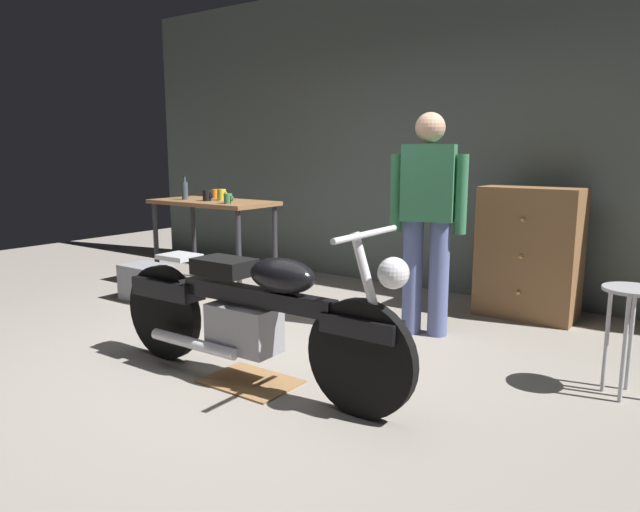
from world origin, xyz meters
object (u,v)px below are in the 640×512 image
(motorcycle, at_px, (252,312))
(mug_yellow_tall, at_px, (222,195))
(wooden_dresser, at_px, (529,253))
(mug_orange_travel, at_px, (215,194))
(mug_green_speckled, at_px, (228,199))
(bottle, at_px, (185,190))
(shop_stool, at_px, (631,312))
(storage_bin, at_px, (146,283))
(person_standing, at_px, (427,214))
(mug_black_matte, at_px, (207,195))

(motorcycle, xyz_separation_m, mug_yellow_tall, (-1.96, 1.73, 0.51))
(wooden_dresser, height_order, mug_orange_travel, wooden_dresser)
(wooden_dresser, xyz_separation_m, mug_green_speckled, (-2.54, -0.96, 0.40))
(motorcycle, bearing_deg, wooden_dresser, 69.38)
(wooden_dresser, relative_size, mug_orange_travel, 9.99)
(bottle, bearing_deg, motorcycle, -34.00)
(shop_stool, xyz_separation_m, storage_bin, (-4.04, -0.20, -0.33))
(motorcycle, relative_size, person_standing, 1.31)
(mug_yellow_tall, height_order, mug_orange_travel, mug_yellow_tall)
(storage_bin, distance_m, mug_orange_travel, 1.24)
(person_standing, distance_m, wooden_dresser, 1.13)
(shop_stool, bearing_deg, mug_black_matte, 172.97)
(wooden_dresser, bearing_deg, motorcycle, -109.97)
(motorcycle, relative_size, shop_stool, 3.42)
(person_standing, bearing_deg, wooden_dresser, -133.80)
(storage_bin, xyz_separation_m, bottle, (-0.16, 0.66, 0.83))
(person_standing, xyz_separation_m, shop_stool, (1.45, -0.39, -0.43))
(mug_orange_travel, bearing_deg, storage_bin, -88.15)
(storage_bin, height_order, bottle, bottle)
(motorcycle, bearing_deg, bottle, 145.34)
(wooden_dresser, distance_m, mug_orange_travel, 3.18)
(storage_bin, bearing_deg, mug_black_matte, 77.80)
(shop_stool, distance_m, mug_yellow_tall, 3.90)
(storage_bin, relative_size, mug_yellow_tall, 3.58)
(person_standing, relative_size, shop_stool, 2.61)
(motorcycle, xyz_separation_m, mug_orange_travel, (-2.21, 1.88, 0.50))
(shop_stool, xyz_separation_m, wooden_dresser, (-0.96, 1.34, 0.05))
(wooden_dresser, distance_m, mug_green_speckled, 2.75)
(motorcycle, height_order, mug_yellow_tall, mug_yellow_tall)
(motorcycle, height_order, shop_stool, motorcycle)
(motorcycle, bearing_deg, person_standing, 74.37)
(mug_black_matte, bearing_deg, mug_green_speckled, -14.57)
(mug_black_matte, xyz_separation_m, mug_orange_travel, (-0.18, 0.29, -0.01))
(mug_orange_travel, height_order, mug_green_speckled, mug_green_speckled)
(wooden_dresser, xyz_separation_m, bottle, (-3.24, -0.88, 0.45))
(mug_orange_travel, bearing_deg, bottle, -113.43)
(shop_stool, height_order, mug_orange_travel, mug_orange_travel)
(mug_orange_travel, relative_size, mug_green_speckled, 0.98)
(motorcycle, height_order, mug_orange_travel, motorcycle)
(wooden_dresser, bearing_deg, mug_green_speckled, -159.21)
(storage_bin, xyz_separation_m, mug_orange_travel, (-0.03, 0.96, 0.78))
(mug_orange_travel, distance_m, mug_green_speckled, 0.68)
(motorcycle, relative_size, wooden_dresser, 1.99)
(mug_orange_travel, xyz_separation_m, mug_green_speckled, (0.57, -0.39, 0.00))
(mug_yellow_tall, xyz_separation_m, bottle, (-0.38, -0.15, 0.04))
(person_standing, xyz_separation_m, mug_orange_travel, (-2.62, 0.37, 0.02))
(motorcycle, distance_m, bottle, 2.88)
(mug_yellow_tall, height_order, bottle, bottle)
(mug_green_speckled, bearing_deg, mug_yellow_tall, 143.44)
(motorcycle, xyz_separation_m, mug_green_speckled, (-1.65, 1.50, 0.50))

